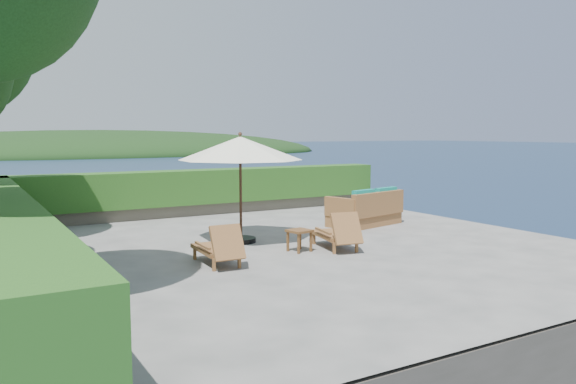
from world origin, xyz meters
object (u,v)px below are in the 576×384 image
lounge_left (219,247)px  lounge_right (337,233)px  wicker_loveseat (366,211)px  side_table (299,234)px  patio_umbrella (240,149)px

lounge_left → lounge_right: bearing=3.5°
lounge_left → wicker_loveseat: bearing=25.4°
lounge_right → side_table: 0.83m
lounge_right → patio_umbrella: bearing=139.8°
lounge_right → wicker_loveseat: wicker_loveseat is taller
side_table → wicker_loveseat: (3.29, 1.96, 0.01)m
patio_umbrella → lounge_right: (1.42, -1.74, -1.74)m
lounge_right → side_table: (-0.80, 0.22, 0.03)m
wicker_loveseat → lounge_right: bearing=-151.9°
side_table → wicker_loveseat: size_ratio=0.23×
wicker_loveseat → side_table: bearing=-162.4°
patio_umbrella → wicker_loveseat: bearing=6.4°
patio_umbrella → side_table: size_ratio=6.85×
lounge_right → wicker_loveseat: 3.30m
patio_umbrella → side_table: bearing=-68.0°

